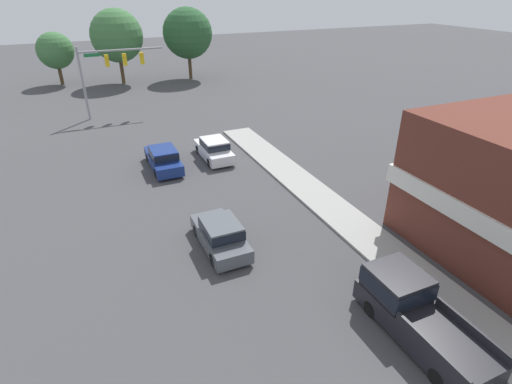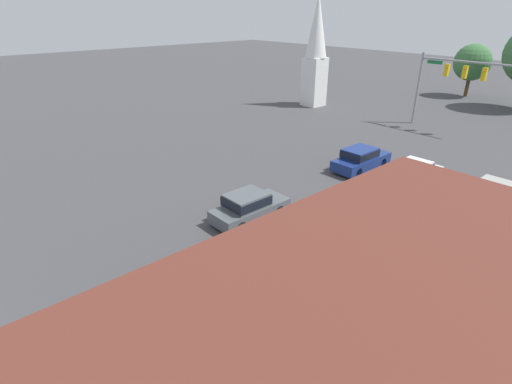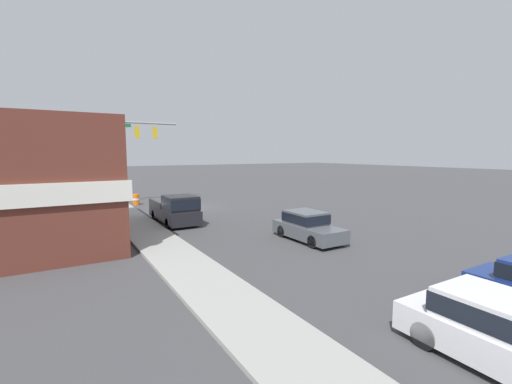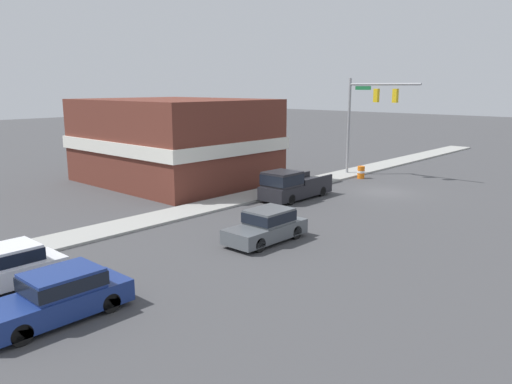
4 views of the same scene
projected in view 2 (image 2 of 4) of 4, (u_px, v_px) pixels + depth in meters
The scene contains 7 objects.
far_signal_assembly at pixel (449, 75), 35.37m from camera, with size 7.67×0.49×6.61m.
car_lead at pixel (249, 206), 20.99m from camera, with size 1.80×4.30×1.55m.
car_oncoming at pixel (413, 173), 25.17m from camera, with size 1.78×4.40×1.57m.
car_second_ahead at pixel (361, 158), 27.64m from camera, with size 1.81×4.66×1.55m.
pickup_truck_parked at pixel (161, 323), 13.01m from camera, with size 2.00×5.46×1.97m.
church_steeple at pixel (316, 49), 43.67m from camera, with size 2.36×2.36×11.76m.
backdrop_tree_left_far at pixel (472, 62), 49.12m from camera, with size 4.39×4.39×6.35m.
Camera 2 is at (12.86, 1.93, 10.31)m, focal length 28.00 mm.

